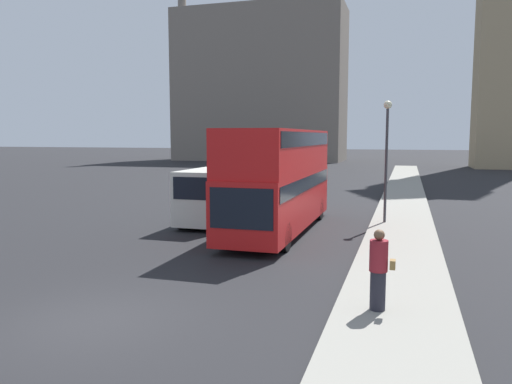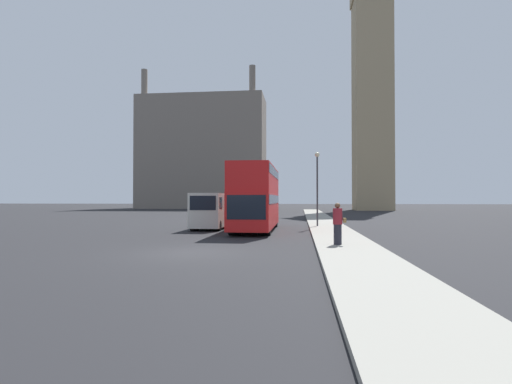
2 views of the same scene
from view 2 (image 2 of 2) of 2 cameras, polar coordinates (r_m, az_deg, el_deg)
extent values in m
plane|color=black|center=(16.29, -9.28, -8.53)|extent=(300.00, 300.00, 0.00)
cube|color=gray|center=(15.83, 13.79, -8.47)|extent=(2.74, 120.00, 0.15)
cube|color=tan|center=(79.34, 16.26, 11.86)|extent=(6.70, 6.70, 39.42)
cube|color=slate|center=(90.98, -7.62, 5.51)|extent=(27.81, 11.11, 24.80)
cylinder|color=slate|center=(93.07, -15.66, 14.89)|extent=(1.33, 1.33, 5.46)
cylinder|color=slate|center=(87.38, -0.53, 15.92)|extent=(1.33, 1.33, 5.46)
cube|color=red|center=(26.91, 0.04, -2.54)|extent=(2.46, 10.10, 2.25)
cube|color=red|center=(26.93, 0.04, 1.71)|extent=(2.46, 9.90, 1.74)
cube|color=black|center=(26.90, 0.04, -1.05)|extent=(2.50, 9.70, 0.55)
cube|color=black|center=(26.96, 0.04, 2.76)|extent=(2.50, 9.49, 0.55)
cube|color=black|center=(21.88, -1.40, -2.19)|extent=(2.16, 0.03, 1.35)
cylinder|color=black|center=(23.57, -3.04, -4.92)|extent=(0.69, 1.04, 1.04)
cylinder|color=black|center=(23.35, 1.26, -4.96)|extent=(0.69, 1.04, 1.04)
cylinder|color=black|center=(30.56, -0.89, -4.02)|extent=(0.69, 1.04, 1.04)
cylinder|color=black|center=(30.39, 2.43, -4.04)|extent=(0.69, 1.04, 1.04)
cube|color=silver|center=(28.54, -6.41, -2.54)|extent=(2.04, 5.01, 2.34)
cube|color=black|center=(26.08, -7.62, -1.56)|extent=(1.73, 0.02, 0.94)
cube|color=black|center=(26.94, -7.17, -1.54)|extent=(2.07, 0.90, 0.75)
cylinder|color=black|center=(27.12, -8.78, -4.76)|extent=(0.51, 0.69, 0.69)
cylinder|color=black|center=(26.76, -5.61, -4.82)|extent=(0.51, 0.69, 0.69)
cylinder|color=black|center=(30.42, -7.11, -4.35)|extent=(0.51, 0.69, 0.69)
cylinder|color=black|center=(30.10, -4.27, -4.39)|extent=(0.51, 0.69, 0.69)
cylinder|color=#23232D|center=(17.81, 11.59, -5.96)|extent=(0.34, 0.34, 0.88)
cylinder|color=maroon|center=(17.76, 11.58, -3.42)|extent=(0.41, 0.41, 0.70)
sphere|color=brown|center=(17.75, 11.57, -1.90)|extent=(0.24, 0.24, 0.24)
cube|color=olive|center=(17.80, 12.55, -3.97)|extent=(0.12, 0.24, 0.20)
cylinder|color=#38383D|center=(29.61, 8.75, 0.08)|extent=(0.12, 0.12, 5.07)
sphere|color=beige|center=(29.78, 8.74, 5.31)|extent=(0.36, 0.36, 0.36)
cube|color=silver|center=(51.11, -2.02, -2.77)|extent=(1.76, 4.36, 0.77)
cube|color=black|center=(51.21, -2.00, -1.99)|extent=(1.58, 2.10, 0.62)
cylinder|color=black|center=(49.85, -3.03, -3.09)|extent=(0.39, 0.61, 0.61)
cylinder|color=black|center=(49.65, -1.47, -3.10)|extent=(0.39, 0.61, 0.61)
cylinder|color=black|center=(52.60, -2.54, -2.97)|extent=(0.39, 0.61, 0.61)
cylinder|color=black|center=(52.41, -1.06, -2.98)|extent=(0.39, 0.61, 0.61)
camera|label=1|loc=(7.15, 24.49, 14.20)|focal=35.00mm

